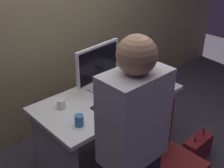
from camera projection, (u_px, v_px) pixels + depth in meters
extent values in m
plane|color=#3D3842|center=(109.00, 155.00, 3.03)|extent=(9.00, 9.00, 0.00)
cube|color=white|center=(108.00, 98.00, 2.70)|extent=(1.39, 0.72, 0.04)
cube|color=#B2B2B7|center=(55.00, 159.00, 2.49)|extent=(0.06, 0.64, 0.68)
cube|color=#B2B2B7|center=(150.00, 106.00, 3.26)|extent=(0.06, 0.64, 0.68)
cube|color=maroon|center=(171.00, 166.00, 2.25)|extent=(0.44, 0.44, 0.08)
cube|color=maroon|center=(154.00, 129.00, 2.25)|extent=(0.40, 0.06, 0.44)
cube|color=silver|center=(134.00, 118.00, 1.65)|extent=(0.40, 0.24, 0.58)
sphere|color=#A57A5B|center=(137.00, 55.00, 1.47)|extent=(0.22, 0.22, 0.22)
cube|color=silver|center=(99.00, 88.00, 2.82)|extent=(0.21, 0.16, 0.02)
cube|color=silver|center=(99.00, 84.00, 2.80)|extent=(0.04, 0.03, 0.08)
cube|color=silver|center=(98.00, 63.00, 2.70)|extent=(0.54, 0.09, 0.36)
cube|color=black|center=(99.00, 64.00, 2.69)|extent=(0.49, 0.06, 0.32)
cube|color=#262626|center=(113.00, 101.00, 2.59)|extent=(0.44, 0.15, 0.02)
ellipsoid|color=white|center=(138.00, 90.00, 2.78)|extent=(0.06, 0.10, 0.03)
cylinder|color=#3372B2|center=(79.00, 120.00, 2.26)|extent=(0.07, 0.07, 0.09)
cylinder|color=white|center=(61.00, 104.00, 2.49)|extent=(0.08, 0.08, 0.08)
cube|color=#594C72|center=(128.00, 77.00, 3.03)|extent=(0.18, 0.14, 0.02)
cube|color=#338C59|center=(128.00, 76.00, 3.01)|extent=(0.18, 0.14, 0.02)
cube|color=white|center=(129.00, 73.00, 3.01)|extent=(0.21, 0.15, 0.03)
cube|color=#3359A5|center=(128.00, 70.00, 2.99)|extent=(0.22, 0.16, 0.03)
cube|color=black|center=(150.00, 87.00, 2.84)|extent=(0.11, 0.16, 0.01)
cube|color=maroon|center=(197.00, 149.00, 2.93)|extent=(0.34, 0.14, 0.26)
torus|color=maroon|center=(199.00, 136.00, 2.85)|extent=(0.18, 0.02, 0.18)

